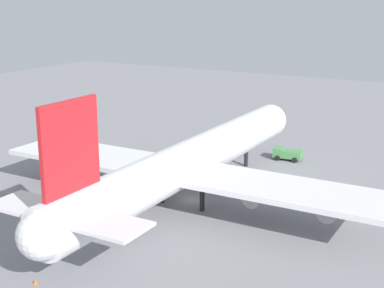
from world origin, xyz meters
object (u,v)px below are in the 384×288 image
at_px(fuel_truck, 287,154).
at_px(safety_cone_tail, 35,281).
at_px(safety_cone_nose, 278,152).
at_px(cargo_airplane, 191,161).

relative_size(fuel_truck, safety_cone_tail, 9.56).
bearing_deg(fuel_truck, safety_cone_nose, 44.06).
height_order(safety_cone_nose, safety_cone_tail, safety_cone_nose).
distance_m(cargo_airplane, fuel_truck, 27.46).
bearing_deg(safety_cone_nose, cargo_airplane, 176.21).
xyz_separation_m(cargo_airplane, safety_cone_tail, (-28.88, 1.99, -5.75)).
relative_size(fuel_truck, safety_cone_nose, 7.72).
bearing_deg(cargo_airplane, fuel_truck, -10.43).
distance_m(fuel_truck, safety_cone_tail, 55.89).
height_order(fuel_truck, safety_cone_nose, fuel_truck).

